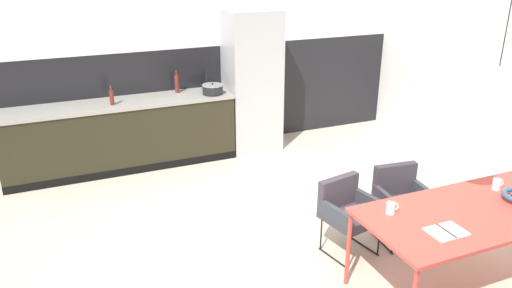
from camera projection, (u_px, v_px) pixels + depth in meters
ground_plane at (328, 265)px, 4.63m from camera, size 9.02×9.02×0.00m
back_wall_splashback_dark at (213, 96)px, 7.28m from camera, size 6.10×0.12×1.49m
kitchen_counter at (122, 135)px, 6.58m from camera, size 3.02×0.63×0.91m
refrigerator_column at (252, 81)px, 7.05m from camera, size 0.73×0.60×2.00m
dining_table at (475, 214)px, 4.10m from camera, size 1.95×0.92×0.75m
armchair_far_side at (400, 194)px, 4.92m from camera, size 0.53×0.52×0.76m
armchair_corner_seat at (347, 206)px, 4.71m from camera, size 0.56×0.55×0.74m
open_book at (446, 232)px, 3.77m from camera, size 0.29×0.22×0.02m
mug_dark_espresso at (497, 184)px, 4.42m from camera, size 0.12×0.07×0.10m
mug_short_terracotta at (391, 208)px, 4.02m from camera, size 0.12×0.07×0.10m
cooking_pot at (213, 89)px, 6.74m from camera, size 0.29×0.29×0.16m
bottle_vinegar_dark at (207, 81)px, 6.98m from camera, size 0.06×0.06×0.30m
bottle_spice_small at (177, 84)px, 6.79m from camera, size 0.06×0.06×0.31m
bottle_wine_green at (112, 97)px, 6.26m from camera, size 0.06×0.06×0.25m
pendant_lamp_over_table_near at (496, 85)px, 3.72m from camera, size 0.35×0.35×1.26m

